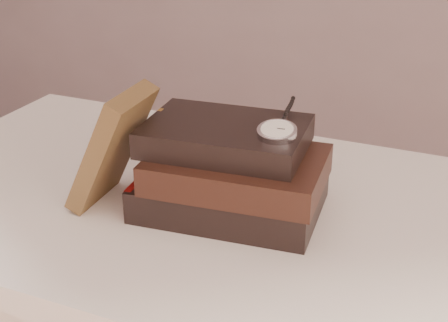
% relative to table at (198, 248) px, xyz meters
% --- Properties ---
extents(table, '(1.00, 0.60, 0.75)m').
position_rel_table_xyz_m(table, '(0.00, 0.00, 0.00)').
color(table, silver).
rests_on(table, ground).
extents(book_stack, '(0.28, 0.20, 0.13)m').
position_rel_table_xyz_m(book_stack, '(0.06, -0.02, 0.15)').
color(book_stack, black).
rests_on(book_stack, table).
extents(journal, '(0.11, 0.12, 0.18)m').
position_rel_table_xyz_m(journal, '(-0.10, -0.06, 0.18)').
color(journal, '#412D19').
rests_on(journal, table).
extents(pocket_watch, '(0.06, 0.16, 0.02)m').
position_rel_table_xyz_m(pocket_watch, '(0.13, -0.02, 0.23)').
color(pocket_watch, silver).
rests_on(pocket_watch, book_stack).
extents(eyeglasses, '(0.12, 0.13, 0.05)m').
position_rel_table_xyz_m(eyeglasses, '(-0.04, 0.06, 0.17)').
color(eyeglasses, silver).
rests_on(eyeglasses, book_stack).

